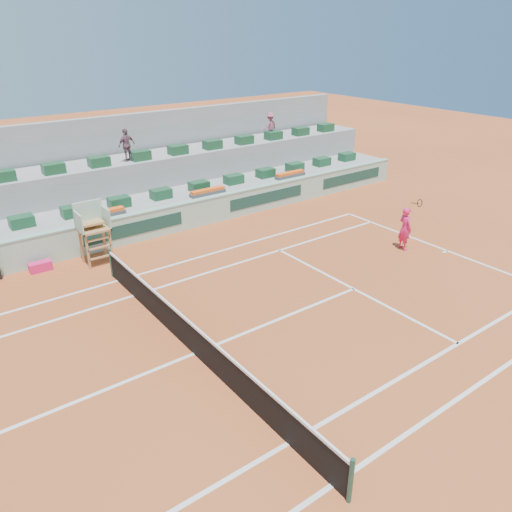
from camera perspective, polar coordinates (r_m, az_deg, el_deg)
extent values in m
plane|color=#9D431E|center=(14.34, -7.08, -11.04)|extent=(90.00, 90.00, 0.00)
cube|color=#969694|center=(23.05, -20.58, 3.50)|extent=(36.00, 4.00, 1.20)
cube|color=#969694|center=(24.30, -21.96, 6.10)|extent=(36.00, 2.40, 2.60)
cube|color=#969694|center=(25.57, -23.29, 8.86)|extent=(36.00, 0.40, 4.40)
cube|color=#E71E63|center=(20.31, -23.42, -1.11)|extent=(0.81, 0.36, 0.36)
imported|color=#774F5D|center=(24.37, -14.56, 12.18)|extent=(0.95, 0.57, 1.52)
imported|color=#984C5F|center=(28.71, 1.61, 14.67)|extent=(1.02, 0.72, 1.44)
cube|color=silver|center=(21.83, 21.02, 0.56)|extent=(0.12, 10.97, 0.01)
cube|color=silver|center=(11.07, 8.69, -24.49)|extent=(23.77, 0.12, 0.01)
cube|color=silver|center=(18.68, -15.52, -2.74)|extent=(23.77, 0.12, 0.01)
cube|color=silver|center=(11.73, 3.70, -20.60)|extent=(23.77, 0.12, 0.01)
cube|color=silver|center=(17.53, -13.83, -4.43)|extent=(23.77, 0.12, 0.01)
cube|color=silver|center=(17.79, 11.09, -3.70)|extent=(0.12, 8.23, 0.01)
cube|color=silver|center=(14.34, -7.08, -11.02)|extent=(12.80, 0.12, 0.01)
cube|color=silver|center=(21.71, 20.80, 0.47)|extent=(0.30, 0.12, 0.01)
cube|color=black|center=(14.08, -7.18, -9.52)|extent=(0.03, 11.87, 0.92)
cube|color=silver|center=(13.81, -7.28, -7.82)|extent=(0.06, 11.87, 0.07)
cylinder|color=#1C4232|center=(10.47, 10.78, -23.92)|extent=(0.10, 0.10, 1.10)
cylinder|color=#1C4232|center=(18.83, -16.22, -0.75)|extent=(0.10, 0.10, 1.10)
cube|color=#9DC5AE|center=(21.06, -18.79, 1.81)|extent=(36.00, 0.30, 1.20)
cube|color=#83B09D|center=(20.84, -19.03, 3.40)|extent=(36.00, 0.34, 0.06)
cube|color=#163D33|center=(21.51, -13.67, 3.07)|extent=(4.40, 0.02, 0.56)
cube|color=#163D33|center=(24.82, 1.29, 6.70)|extent=(4.40, 0.02, 0.56)
cube|color=#163D33|center=(28.73, 10.93, 8.78)|extent=(4.40, 0.02, 0.56)
cube|color=#A2703D|center=(19.63, -18.67, 0.38)|extent=(0.08, 0.08, 1.35)
cube|color=#A2703D|center=(19.88, -16.24, 1.02)|extent=(0.08, 0.08, 1.35)
cube|color=#A2703D|center=(20.25, -19.32, 1.04)|extent=(0.08, 0.08, 1.35)
cube|color=#A2703D|center=(20.49, -16.96, 1.65)|extent=(0.08, 0.08, 1.35)
cube|color=#A2703D|center=(19.79, -18.06, 2.93)|extent=(1.10, 0.90, 0.08)
cube|color=#9DC5AE|center=(19.96, -18.62, 4.60)|extent=(1.10, 0.08, 1.00)
cube|color=#9DC5AE|center=(19.53, -19.62, 3.55)|extent=(0.06, 0.90, 0.80)
cube|color=#9DC5AE|center=(19.82, -16.79, 4.24)|extent=(0.06, 0.90, 0.80)
cube|color=#A2703D|center=(19.80, -18.25, 3.66)|extent=(0.80, 0.60, 0.08)
cube|color=#A2703D|center=(19.88, -17.33, -0.15)|extent=(0.90, 0.08, 0.06)
cube|color=#A2703D|center=(19.72, -17.47, 0.91)|extent=(0.90, 0.08, 0.06)
cube|color=#A2703D|center=(19.59, -17.60, 1.84)|extent=(0.90, 0.08, 0.06)
cube|color=#174727|center=(21.55, -25.22, 3.59)|extent=(0.90, 0.60, 0.44)
cube|color=#174727|center=(21.96, -20.19, 4.82)|extent=(0.90, 0.60, 0.44)
cube|color=#174727|center=(22.54, -15.38, 5.97)|extent=(0.90, 0.60, 0.44)
cube|color=#174727|center=(23.28, -10.81, 7.01)|extent=(0.90, 0.60, 0.44)
cube|color=#174727|center=(24.16, -6.54, 7.94)|extent=(0.90, 0.60, 0.44)
cube|color=#174727|center=(25.17, -2.57, 8.77)|extent=(0.90, 0.60, 0.44)
cube|color=#174727|center=(26.29, 1.09, 9.49)|extent=(0.90, 0.60, 0.44)
cube|color=#174727|center=(27.51, 4.45, 10.11)|extent=(0.90, 0.60, 0.44)
cube|color=#174727|center=(28.82, 7.53, 10.65)|extent=(0.90, 0.60, 0.44)
cube|color=#174727|center=(30.21, 10.34, 11.12)|extent=(0.90, 0.60, 0.44)
cube|color=#174727|center=(22.96, -26.93, 8.17)|extent=(0.90, 0.60, 0.44)
cube|color=#174727|center=(23.34, -22.14, 9.27)|extent=(0.90, 0.60, 0.44)
cube|color=#174727|center=(23.89, -17.51, 10.26)|extent=(0.90, 0.60, 0.44)
cube|color=#174727|center=(24.58, -13.09, 11.15)|extent=(0.90, 0.60, 0.44)
cube|color=#174727|center=(25.42, -8.91, 11.92)|extent=(0.90, 0.60, 0.44)
cube|color=#174727|center=(26.38, -5.00, 12.58)|extent=(0.90, 0.60, 0.44)
cube|color=#174727|center=(27.46, -1.36, 13.15)|extent=(0.90, 0.60, 0.44)
cube|color=#174727|center=(28.63, 2.01, 13.62)|extent=(0.90, 0.60, 0.44)
cube|color=#174727|center=(29.89, 5.11, 14.02)|extent=(0.90, 0.60, 0.44)
cube|color=#174727|center=(31.23, 7.97, 14.34)|extent=(0.90, 0.60, 0.44)
cube|color=#4A4A4A|center=(21.55, -16.98, 4.52)|extent=(1.80, 0.36, 0.16)
cube|color=#FB5215|center=(21.51, -17.02, 4.87)|extent=(1.70, 0.32, 0.12)
cube|color=#4A4A4A|center=(23.54, -5.53, 7.18)|extent=(1.80, 0.36, 0.16)
cube|color=#FB5215|center=(23.50, -5.54, 7.51)|extent=(1.70, 0.32, 0.12)
cube|color=#4A4A4A|center=(26.34, 3.91, 9.14)|extent=(1.80, 0.36, 0.16)
cube|color=#FB5215|center=(26.30, 3.92, 9.44)|extent=(1.70, 0.32, 0.12)
imported|color=#E71E63|center=(21.13, 16.65, 3.03)|extent=(0.55, 0.72, 1.78)
cylinder|color=black|center=(20.59, 17.70, 5.77)|extent=(0.03, 0.35, 0.09)
torus|color=black|center=(20.44, 18.21, 5.78)|extent=(0.31, 0.08, 0.31)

